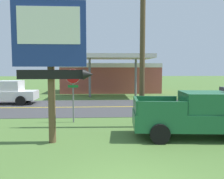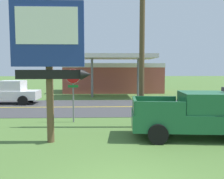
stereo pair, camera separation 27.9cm
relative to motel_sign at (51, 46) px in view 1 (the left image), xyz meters
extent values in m
cube|color=#3D3D3F|center=(2.55, 8.87, -3.80)|extent=(140.00, 8.00, 0.02)
cube|color=gold|center=(2.55, 8.87, -3.79)|extent=(126.00, 0.20, 0.01)
cylinder|color=brown|center=(-0.06, 0.14, -0.89)|extent=(0.28, 0.28, 5.83)
cube|color=navy|center=(-0.06, -0.04, 0.48)|extent=(2.80, 0.16, 2.50)
cube|color=white|center=(-0.06, -0.13, 0.78)|extent=(2.35, 0.03, 1.40)
cube|color=black|center=(-0.06, -0.04, -1.07)|extent=(2.52, 0.12, 0.36)
cone|color=black|center=(1.40, -0.04, -1.07)|extent=(0.40, 0.44, 0.44)
cylinder|color=slate|center=(0.41, 3.73, -2.71)|extent=(0.08, 0.08, 2.20)
cylinder|color=red|center=(0.41, 3.70, -1.26)|extent=(0.76, 0.03, 0.76)
cylinder|color=white|center=(0.41, 3.72, -1.26)|extent=(0.80, 0.01, 0.80)
cube|color=#19722D|center=(0.41, 3.70, -1.81)|extent=(0.56, 0.03, 0.14)
cylinder|color=brown|center=(3.98, 2.47, 1.06)|extent=(0.26, 0.26, 9.74)
cube|color=#A84C42|center=(3.29, 21.47, -2.01)|extent=(12.00, 6.00, 3.60)
cube|color=silver|center=(3.29, 18.42, -0.46)|extent=(12.00, 0.12, 0.50)
cube|color=silver|center=(3.29, 15.47, 0.39)|extent=(8.00, 5.00, 0.40)
cylinder|color=slate|center=(0.89, 15.47, -1.71)|extent=(0.24, 0.24, 4.20)
cylinder|color=slate|center=(5.69, 15.47, -1.71)|extent=(0.24, 0.24, 4.20)
cube|color=#1E6038|center=(5.90, 0.54, -3.05)|extent=(5.35, 2.42, 0.72)
cube|color=#1E6038|center=(6.35, 0.50, -2.27)|extent=(2.05, 1.96, 0.84)
cube|color=#1E6038|center=(4.46, 1.59, -2.41)|extent=(1.95, 0.29, 0.56)
cube|color=#1E6038|center=(4.30, -0.24, -2.41)|extent=(1.95, 0.29, 0.56)
cube|color=#1E6038|center=(3.41, 0.77, -2.41)|extent=(0.29, 1.88, 0.56)
cylinder|color=black|center=(7.59, 1.37, -3.41)|extent=(0.82, 0.35, 0.80)
cylinder|color=black|center=(4.38, 1.66, -3.41)|extent=(0.82, 0.35, 0.80)
cylinder|color=black|center=(4.20, -0.29, -3.41)|extent=(0.82, 0.35, 0.80)
cube|color=silver|center=(-6.02, 10.87, -3.05)|extent=(5.20, 1.96, 0.72)
cube|color=silver|center=(-5.57, 10.87, -2.27)|extent=(1.90, 1.80, 0.84)
cube|color=#28333D|center=(-4.68, 10.87, -2.27)|extent=(0.10, 1.66, 0.71)
cylinder|color=black|center=(-4.41, 11.85, -3.41)|extent=(0.80, 0.28, 0.80)
cylinder|color=black|center=(-4.41, 9.89, -3.41)|extent=(0.80, 0.28, 0.80)
cylinder|color=black|center=(10.24, 7.75, -3.49)|extent=(0.64, 0.24, 0.64)
camera|label=1|loc=(1.80, -9.41, -0.85)|focal=38.41mm
camera|label=2|loc=(2.08, -9.42, -0.85)|focal=38.41mm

